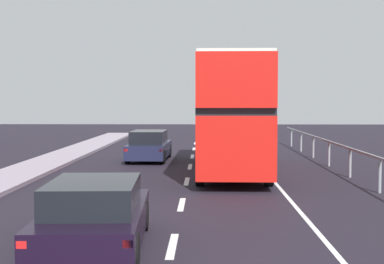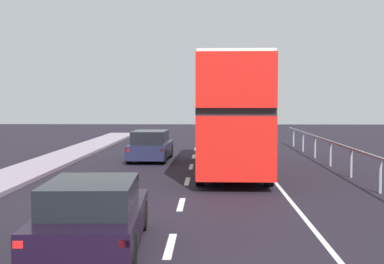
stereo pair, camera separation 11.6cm
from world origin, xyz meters
name	(u,v)px [view 2 (the right image)]	position (x,y,z in m)	size (l,w,h in m)	color
lane_paint_markings	(250,204)	(1.88, 8.90, 0.00)	(3.17, 46.00, 0.01)	silver
double_decker_bus_red	(232,112)	(1.66, 15.79, 2.34)	(2.68, 10.58, 4.38)	red
hatchback_car_near	(93,216)	(-1.45, 4.11, 0.64)	(2.02, 4.45, 1.32)	black
sedan_car_ahead	(151,146)	(-1.97, 19.91, 0.67)	(1.87, 4.36, 1.40)	#1A1D38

